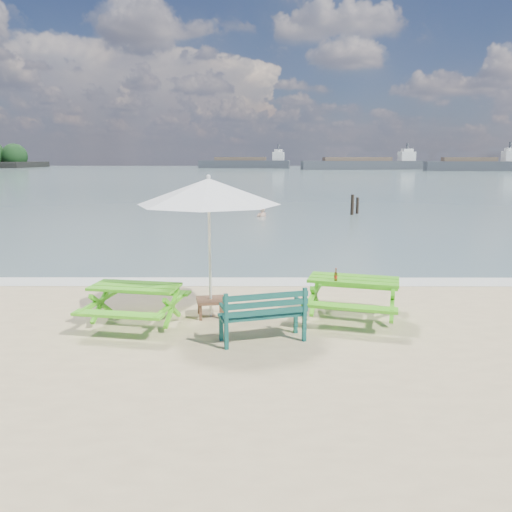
{
  "coord_description": "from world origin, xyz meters",
  "views": [
    {
      "loc": [
        0.3,
        -7.77,
        3.15
      ],
      "look_at": [
        0.27,
        3.0,
        1.0
      ],
      "focal_mm": 35.0,
      "sensor_mm": 36.0,
      "label": 1
    }
  ],
  "objects_px": {
    "park_bench": "(262,325)",
    "swimmer": "(262,222)",
    "side_table": "(211,307)",
    "beer_bottle": "(336,277)",
    "patio_umbrella": "(209,192)",
    "picnic_table_right": "(353,299)",
    "picnic_table_left": "(136,306)"
  },
  "relations": [
    {
      "from": "park_bench",
      "to": "patio_umbrella",
      "type": "bearing_deg",
      "value": 127.19
    },
    {
      "from": "park_bench",
      "to": "beer_bottle",
      "type": "relative_size",
      "value": 6.48
    },
    {
      "from": "picnic_table_left",
      "to": "picnic_table_right",
      "type": "xyz_separation_m",
      "value": [
        4.18,
        0.39,
        0.02
      ]
    },
    {
      "from": "side_table",
      "to": "patio_umbrella",
      "type": "xyz_separation_m",
      "value": [
        -0.0,
        0.0,
        2.31
      ]
    },
    {
      "from": "park_bench",
      "to": "beer_bottle",
      "type": "xyz_separation_m",
      "value": [
        1.41,
        1.02,
        0.62
      ]
    },
    {
      "from": "side_table",
      "to": "patio_umbrella",
      "type": "relative_size",
      "value": 0.2
    },
    {
      "from": "beer_bottle",
      "to": "swimmer",
      "type": "xyz_separation_m",
      "value": [
        -1.27,
        17.27,
        -1.2
      ]
    },
    {
      "from": "swimmer",
      "to": "picnic_table_left",
      "type": "bearing_deg",
      "value": -98.25
    },
    {
      "from": "park_bench",
      "to": "swimmer",
      "type": "bearing_deg",
      "value": 89.55
    },
    {
      "from": "picnic_table_right",
      "to": "patio_umbrella",
      "type": "bearing_deg",
      "value": 177.15
    },
    {
      "from": "park_bench",
      "to": "side_table",
      "type": "height_order",
      "value": "park_bench"
    },
    {
      "from": "park_bench",
      "to": "swimmer",
      "type": "relative_size",
      "value": 0.9
    },
    {
      "from": "beer_bottle",
      "to": "side_table",
      "type": "bearing_deg",
      "value": 172.27
    },
    {
      "from": "patio_umbrella",
      "to": "picnic_table_left",
      "type": "bearing_deg",
      "value": -158.8
    },
    {
      "from": "picnic_table_right",
      "to": "side_table",
      "type": "height_order",
      "value": "picnic_table_right"
    },
    {
      "from": "picnic_table_left",
      "to": "beer_bottle",
      "type": "distance_m",
      "value": 3.84
    },
    {
      "from": "picnic_table_left",
      "to": "patio_umbrella",
      "type": "distance_m",
      "value": 2.58
    },
    {
      "from": "patio_umbrella",
      "to": "beer_bottle",
      "type": "distance_m",
      "value": 2.93
    },
    {
      "from": "picnic_table_right",
      "to": "patio_umbrella",
      "type": "xyz_separation_m",
      "value": [
        -2.81,
        0.14,
        2.1
      ]
    },
    {
      "from": "park_bench",
      "to": "side_table",
      "type": "xyz_separation_m",
      "value": [
        -1.02,
        1.35,
        -0.09
      ]
    },
    {
      "from": "picnic_table_right",
      "to": "swimmer",
      "type": "relative_size",
      "value": 1.33
    },
    {
      "from": "park_bench",
      "to": "swimmer",
      "type": "height_order",
      "value": "park_bench"
    },
    {
      "from": "picnic_table_left",
      "to": "patio_umbrella",
      "type": "relative_size",
      "value": 0.64
    },
    {
      "from": "picnic_table_left",
      "to": "beer_bottle",
      "type": "bearing_deg",
      "value": 3.03
    },
    {
      "from": "picnic_table_right",
      "to": "side_table",
      "type": "xyz_separation_m",
      "value": [
        -2.81,
        0.14,
        -0.21
      ]
    },
    {
      "from": "park_bench",
      "to": "patio_umbrella",
      "type": "height_order",
      "value": "patio_umbrella"
    },
    {
      "from": "park_bench",
      "to": "side_table",
      "type": "distance_m",
      "value": 1.69
    },
    {
      "from": "park_bench",
      "to": "side_table",
      "type": "bearing_deg",
      "value": 127.19
    },
    {
      "from": "picnic_table_right",
      "to": "beer_bottle",
      "type": "distance_m",
      "value": 0.66
    },
    {
      "from": "picnic_table_right",
      "to": "beer_bottle",
      "type": "xyz_separation_m",
      "value": [
        -0.38,
        -0.19,
        0.51
      ]
    },
    {
      "from": "patio_umbrella",
      "to": "park_bench",
      "type": "bearing_deg",
      "value": -52.81
    },
    {
      "from": "patio_umbrella",
      "to": "swimmer",
      "type": "bearing_deg",
      "value": 86.07
    }
  ]
}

